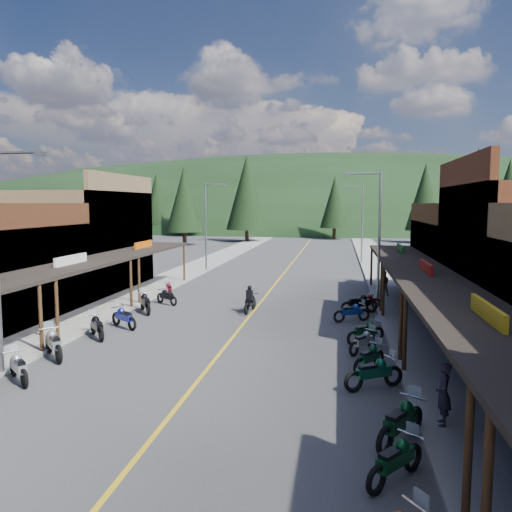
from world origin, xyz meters
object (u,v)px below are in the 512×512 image
at_px(bike_west_9, 145,302).
at_px(pedestrian_east_a, 443,394).
at_px(pine_2, 247,192).
at_px(pine_3, 335,202).
at_px(pine_9, 495,202).
at_px(streetlight_3, 361,221).
at_px(bike_east_6, 369,356).
at_px(pine_10, 184,200).
at_px(bike_east_10, 359,302).
at_px(bike_east_9, 352,311).
at_px(bike_east_4, 401,420).
at_px(pedestrian_east_b, 383,283).
at_px(bike_east_8, 366,331).
at_px(bike_east_3, 396,458).
at_px(pine_7, 157,198).
at_px(pine_8, 131,205).
at_px(streetlight_0, 0,253).
at_px(shop_west_3, 76,241).
at_px(streetlight_1, 207,223).
at_px(bike_west_6, 53,342).
at_px(shop_east_3, 483,262).
at_px(pine_11, 477,195).
at_px(bike_east_7, 363,340).
at_px(bike_west_5, 18,366).
at_px(pine_1, 186,198).
at_px(rider_on_bike, 250,301).
at_px(bike_west_11, 169,289).
at_px(bike_west_7, 97,326).
at_px(bike_west_10, 167,296).
at_px(pine_0, 86,202).
at_px(pine_5, 509,193).
at_px(bike_west_8, 124,316).
at_px(pine_4, 425,197).
at_px(bike_east_11, 367,301).
at_px(bike_east_5, 374,371).
at_px(streetlight_2, 377,233).

relative_size(bike_west_9, pedestrian_east_a, 1.29).
relative_size(pine_2, pine_3, 1.27).
relative_size(pine_9, bike_west_9, 4.85).
bearing_deg(pine_9, streetlight_3, -138.66).
height_order(pine_9, bike_east_6, pine_9).
xyz_separation_m(pine_10, bike_east_10, (23.98, -43.51, -6.14)).
distance_m(bike_east_9, bike_east_10, 2.12).
distance_m(bike_east_4, bike_east_6, 5.68).
bearing_deg(pedestrian_east_b, pedestrian_east_a, 92.34).
bearing_deg(bike_east_8, bike_east_3, -37.95).
distance_m(pine_7, pine_8, 37.38).
bearing_deg(streetlight_0, pine_7, 106.99).
relative_size(pine_2, pine_9, 1.30).
relative_size(shop_west_3, streetlight_1, 1.36).
relative_size(pine_10, bike_west_6, 4.95).
xyz_separation_m(shop_east_3, pine_10, (-31.75, 38.70, 4.25)).
bearing_deg(streetlight_1, pine_8, 129.90).
distance_m(pine_11, bike_east_7, 42.08).
bearing_deg(streetlight_1, bike_west_5, -88.25).
distance_m(pine_1, rider_on_bike, 68.76).
xyz_separation_m(bike_west_11, bike_east_3, (12.29, -20.14, -0.00)).
distance_m(bike_west_7, bike_west_10, 7.92).
relative_size(pine_0, pine_5, 0.79).
height_order(streetlight_3, bike_east_8, streetlight_3).
relative_size(streetlight_0, bike_west_8, 3.78).
xyz_separation_m(bike_east_6, bike_east_8, (0.06, 3.69, 0.01)).
bearing_deg(pedestrian_east_a, bike_east_8, -165.51).
bearing_deg(pine_4, pine_1, 166.61).
bearing_deg(shop_east_3, bike_east_11, -152.81).
height_order(pine_10, pine_11, pine_11).
bearing_deg(rider_on_bike, pine_11, 63.50).
xyz_separation_m(streetlight_0, bike_west_11, (0.77, 15.30, -3.88)).
height_order(bike_west_6, bike_west_8, bike_west_6).
distance_m(bike_west_6, bike_west_10, 11.04).
height_order(bike_west_5, bike_east_8, bike_west_5).
height_order(pine_1, bike_west_10, pine_1).
xyz_separation_m(bike_west_10, bike_east_10, (11.56, -0.66, 0.10)).
bearing_deg(streetlight_3, bike_east_10, -92.37).
bearing_deg(bike_east_6, bike_east_10, 124.07).
distance_m(bike_east_5, bike_east_11, 12.72).
bearing_deg(pine_0, bike_west_10, -57.89).
relative_size(streetlight_2, bike_west_9, 3.60).
bearing_deg(shop_west_3, bike_east_3, -48.07).
distance_m(streetlight_0, bike_west_6, 4.39).
bearing_deg(bike_east_6, bike_east_3, -54.85).
bearing_deg(pine_5, pine_9, -110.32).
bearing_deg(shop_west_3, pedestrian_east_b, 0.72).
bearing_deg(pedestrian_east_b, streetlight_2, 80.32).
xyz_separation_m(pine_9, bike_west_11, (-30.19, -35.70, -5.80)).
xyz_separation_m(pine_4, bike_east_8, (-11.97, -59.62, -6.66)).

